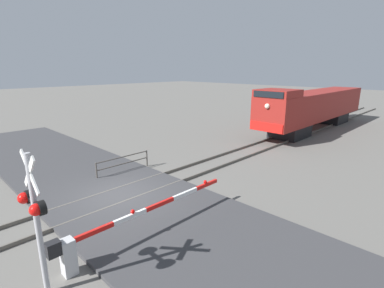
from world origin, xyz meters
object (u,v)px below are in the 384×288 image
at_px(locomotive, 314,107).
at_px(crossing_signal, 34,211).
at_px(guard_railing, 123,162).
at_px(crossing_gate, 103,235).

xyz_separation_m(locomotive, crossing_signal, (3.60, -24.82, 0.21)).
distance_m(crossing_signal, guard_railing, 8.87).
relative_size(crossing_gate, guard_railing, 2.11).
xyz_separation_m(crossing_signal, crossing_gate, (-0.29, 1.77, -1.55)).
relative_size(crossing_signal, crossing_gate, 0.55).
bearing_deg(locomotive, crossing_gate, -81.84).
height_order(locomotive, guard_railing, locomotive).
height_order(crossing_signal, crossing_gate, crossing_signal).
bearing_deg(crossing_signal, locomotive, 98.24).
bearing_deg(guard_railing, locomotive, 82.25).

